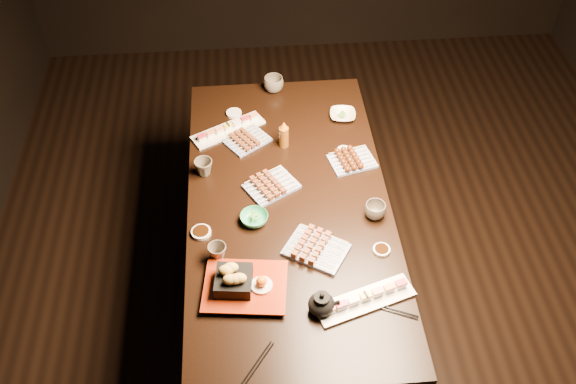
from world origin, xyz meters
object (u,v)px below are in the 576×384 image
at_px(yakitori_plate_right, 316,246).
at_px(yakitori_plate_left, 247,138).
at_px(teacup_mid_right, 375,210).
at_px(teapot, 322,303).
at_px(edamame_bowl_cream, 343,115).
at_px(dining_table, 289,256).
at_px(teacup_far_right, 274,84).
at_px(sushi_platter_far, 228,127).
at_px(yakitori_plate_center, 271,183).
at_px(edamame_bowl_green, 254,218).
at_px(sushi_platter_near, 365,298).
at_px(teacup_near_left, 217,252).
at_px(tempura_tray, 245,280).
at_px(condiment_bottle, 284,134).
at_px(teacup_far_left, 204,167).

relative_size(yakitori_plate_right, yakitori_plate_left, 1.22).
bearing_deg(teacup_mid_right, teapot, -122.04).
bearing_deg(edamame_bowl_cream, teapot, -102.19).
relative_size(dining_table, teacup_far_right, 17.01).
height_order(sushi_platter_far, yakitori_plate_center, yakitori_plate_center).
xyz_separation_m(edamame_bowl_cream, teapot, (-0.25, -1.15, 0.04)).
height_order(edamame_bowl_green, teacup_mid_right, teacup_mid_right).
bearing_deg(sushi_platter_near, teacup_near_left, 137.16).
bearing_deg(teacup_mid_right, teacup_near_left, -165.75).
distance_m(yakitori_plate_right, teacup_near_left, 0.41).
bearing_deg(tempura_tray, teapot, -16.09).
height_order(teacup_near_left, condiment_bottle, condiment_bottle).
xyz_separation_m(yakitori_plate_right, teacup_near_left, (-0.41, -0.00, 0.00)).
bearing_deg(yakitori_plate_right, edamame_bowl_green, 175.50).
xyz_separation_m(yakitori_plate_right, yakitori_plate_left, (-0.26, 0.71, -0.01)).
height_order(edamame_bowl_green, teapot, teapot).
bearing_deg(yakitori_plate_right, teacup_far_left, 165.17).
xyz_separation_m(teapot, condiment_bottle, (-0.07, 0.96, 0.02)).
relative_size(yakitori_plate_center, teacup_near_left, 2.90).
distance_m(sushi_platter_far, edamame_bowl_cream, 0.59).
bearing_deg(teacup_near_left, sushi_platter_far, 85.88).
height_order(yakitori_plate_center, tempura_tray, tempura_tray).
height_order(teacup_near_left, teacup_far_left, teacup_far_left).
bearing_deg(teacup_mid_right, yakitori_plate_right, -147.99).
bearing_deg(dining_table, teacup_near_left, -139.90).
relative_size(sushi_platter_far, teacup_mid_right, 4.04).
bearing_deg(condiment_bottle, teacup_near_left, -115.95).
distance_m(dining_table, edamame_bowl_green, 0.44).
relative_size(edamame_bowl_cream, condiment_bottle, 0.89).
bearing_deg(tempura_tray, yakitori_plate_center, 82.74).
distance_m(edamame_bowl_cream, tempura_tray, 1.16).
xyz_separation_m(edamame_bowl_green, teacup_far_right, (0.15, 0.93, 0.02)).
bearing_deg(yakitori_plate_right, yakitori_plate_left, 142.27).
bearing_deg(yakitori_plate_left, tempura_tray, -127.95).
distance_m(dining_table, edamame_bowl_cream, 0.77).
height_order(sushi_platter_far, teacup_far_left, teacup_far_left).
distance_m(dining_table, yakitori_plate_right, 0.50).
distance_m(dining_table, sushi_platter_near, 0.72).
xyz_separation_m(sushi_platter_far, teacup_mid_right, (0.63, -0.63, 0.01)).
height_order(yakitori_plate_center, edamame_bowl_green, yakitori_plate_center).
height_order(sushi_platter_near, yakitori_plate_left, yakitori_plate_left).
height_order(teacup_mid_right, condiment_bottle, condiment_bottle).
relative_size(sushi_platter_near, tempura_tray, 1.22).
height_order(tempura_tray, teacup_mid_right, tempura_tray).
xyz_separation_m(teacup_far_left, teacup_far_right, (0.37, 0.61, 0.00)).
xyz_separation_m(sushi_platter_near, teacup_far_right, (-0.26, 1.38, 0.02)).
relative_size(yakitori_plate_left, teapot, 1.63).
height_order(sushi_platter_far, edamame_bowl_green, sushi_platter_far).
distance_m(sushi_platter_far, yakitori_plate_left, 0.13).
bearing_deg(sushi_platter_near, dining_table, 96.70).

